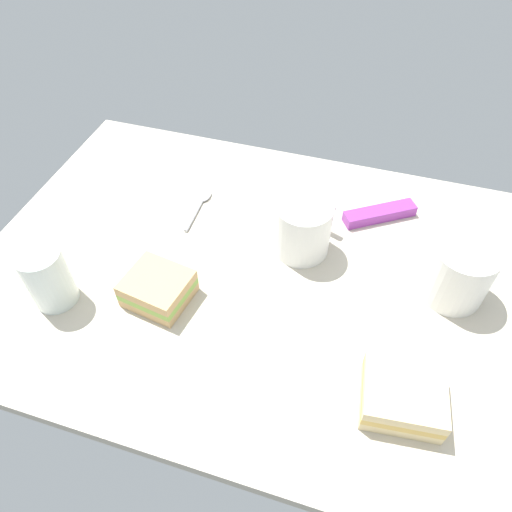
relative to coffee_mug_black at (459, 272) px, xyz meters
The scene contains 8 objects.
tabletop 30.93cm from the coffee_mug_black, behind, with size 90.00×64.00×2.00cm, color #BCB29E.
coffee_mug_black is the anchor object (origin of this frame).
coffee_mug_milky 24.28cm from the coffee_mug_black, behind, with size 9.12×11.65×9.51cm.
sandwich_main 44.83cm from the coffee_mug_black, 161.72° to the right, with size 10.40×9.64×4.40cm.
sandwich_side 21.56cm from the coffee_mug_black, 105.04° to the right, with size 10.99×10.08×4.40cm.
glass_of_milk 60.45cm from the coffee_mug_black, 161.92° to the right, with size 6.53×6.53×9.99cm.
spoon 45.32cm from the coffee_mug_black, behind, with size 2.50×11.58×0.80cm.
snack_bar 19.07cm from the coffee_mug_black, 132.42° to the left, with size 13.13×2.89×2.00cm, color purple.
Camera 1 is at (14.76, -48.01, 60.76)cm, focal length 33.44 mm.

